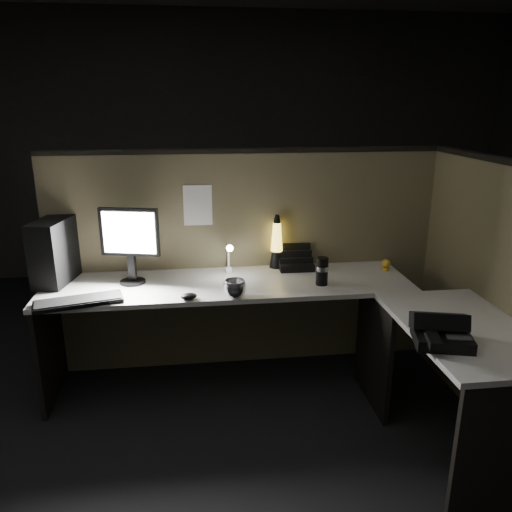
{
  "coord_description": "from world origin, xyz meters",
  "views": [
    {
      "loc": [
        -0.35,
        -2.36,
        1.83
      ],
      "look_at": [
        -0.01,
        0.35,
        0.97
      ],
      "focal_mm": 35.0,
      "sensor_mm": 36.0,
      "label": 1
    }
  ],
  "objects": [
    {
      "name": "floor",
      "position": [
        0.0,
        0.0,
        0.0
      ],
      "size": [
        6.0,
        6.0,
        0.0
      ],
      "primitive_type": "plane",
      "color": "black",
      "rests_on": "ground"
    },
    {
      "name": "room_shell",
      "position": [
        0.0,
        0.0,
        1.62
      ],
      "size": [
        6.0,
        6.0,
        6.0
      ],
      "color": "silver",
      "rests_on": "ground"
    },
    {
      "name": "partition_back",
      "position": [
        0.0,
        0.93,
        0.75
      ],
      "size": [
        2.66,
        0.06,
        1.5
      ],
      "primitive_type": "cube",
      "color": "brown",
      "rests_on": "ground"
    },
    {
      "name": "partition_right",
      "position": [
        1.33,
        0.1,
        0.75
      ],
      "size": [
        0.06,
        1.66,
        1.5
      ],
      "primitive_type": "cube",
      "color": "brown",
      "rests_on": "ground"
    },
    {
      "name": "desk",
      "position": [
        0.18,
        0.25,
        0.58
      ],
      "size": [
        2.6,
        1.6,
        0.73
      ],
      "color": "beige",
      "rests_on": "ground"
    },
    {
      "name": "pc_tower",
      "position": [
        -1.22,
        0.75,
        0.93
      ],
      "size": [
        0.24,
        0.41,
        0.4
      ],
      "primitive_type": "cube",
      "rotation": [
        0.0,
        0.0,
        -0.19
      ],
      "color": "black",
      "rests_on": "desk"
    },
    {
      "name": "monitor",
      "position": [
        -0.75,
        0.68,
        1.02
      ],
      "size": [
        0.37,
        0.16,
        0.48
      ],
      "rotation": [
        0.0,
        0.0,
        -0.24
      ],
      "color": "black",
      "rests_on": "desk"
    },
    {
      "name": "keyboard",
      "position": [
        -1.02,
        0.36,
        0.74
      ],
      "size": [
        0.51,
        0.28,
        0.02
      ],
      "primitive_type": "cube",
      "rotation": [
        0.0,
        0.0,
        0.25
      ],
      "color": "black",
      "rests_on": "desk"
    },
    {
      "name": "mouse",
      "position": [
        -0.4,
        0.34,
        0.75
      ],
      "size": [
        0.11,
        0.08,
        0.04
      ],
      "primitive_type": "ellipsoid",
      "rotation": [
        0.0,
        0.0,
        0.19
      ],
      "color": "black",
      "rests_on": "desk"
    },
    {
      "name": "clip_lamp",
      "position": [
        -0.13,
        0.73,
        0.86
      ],
      "size": [
        0.04,
        0.18,
        0.22
      ],
      "color": "white",
      "rests_on": "desk"
    },
    {
      "name": "organizer",
      "position": [
        0.33,
        0.83,
        0.77
      ],
      "size": [
        0.23,
        0.21,
        0.18
      ],
      "rotation": [
        0.0,
        0.0,
        -0.02
      ],
      "color": "black",
      "rests_on": "desk"
    },
    {
      "name": "lava_lamp",
      "position": [
        0.2,
        0.86,
        0.88
      ],
      "size": [
        0.1,
        0.1,
        0.37
      ],
      "color": "black",
      "rests_on": "desk"
    },
    {
      "name": "travel_mug",
      "position": [
        0.42,
        0.49,
        0.82
      ],
      "size": [
        0.08,
        0.08,
        0.17
      ],
      "primitive_type": "cylinder",
      "color": "black",
      "rests_on": "desk"
    },
    {
      "name": "steel_mug",
      "position": [
        -0.13,
        0.35,
        0.78
      ],
      "size": [
        0.16,
        0.16,
        0.1
      ],
      "primitive_type": "imported",
      "rotation": [
        0.0,
        0.0,
        -0.25
      ],
      "color": "#BABBC2",
      "rests_on": "desk"
    },
    {
      "name": "figurine",
      "position": [
        0.92,
        0.69,
        0.78
      ],
      "size": [
        0.06,
        0.06,
        0.06
      ],
      "primitive_type": "sphere",
      "color": "gold",
      "rests_on": "desk"
    },
    {
      "name": "pinned_paper",
      "position": [
        -0.32,
        0.9,
        1.17
      ],
      "size": [
        0.19,
        0.0,
        0.27
      ],
      "primitive_type": "cube",
      "color": "white",
      "rests_on": "partition_back"
    },
    {
      "name": "desk_phone",
      "position": [
        0.78,
        -0.34,
        0.79
      ],
      "size": [
        0.3,
        0.3,
        0.15
      ],
      "rotation": [
        0.0,
        0.0,
        -0.25
      ],
      "color": "black",
      "rests_on": "desk"
    }
  ]
}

